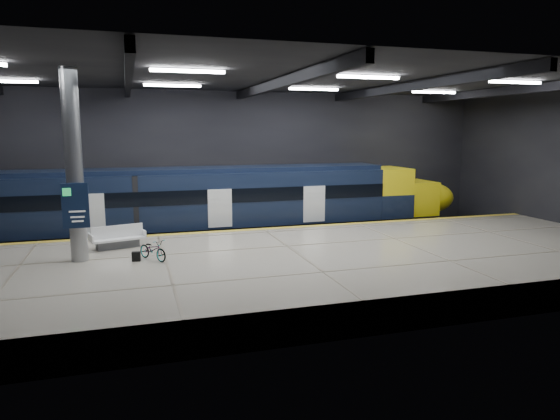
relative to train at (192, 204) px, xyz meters
name	(u,v)px	position (x,y,z in m)	size (l,w,h in m)	color
ground	(280,265)	(3.08, -5.50, -2.06)	(30.00, 30.00, 0.00)	black
room_shell	(280,133)	(3.08, -5.49, 3.66)	(30.10, 16.10, 8.05)	black
platform	(299,268)	(3.08, -8.00, -1.51)	(30.00, 11.00, 1.10)	#B5AB99
safety_strip	(264,229)	(3.08, -2.75, -0.95)	(30.00, 0.40, 0.01)	gold
rails	(250,238)	(3.08, 0.00, -1.98)	(30.00, 1.52, 0.16)	gray
train	(192,204)	(0.00, 0.00, 0.00)	(29.40, 2.84, 3.79)	black
bench	(118,240)	(-3.61, -4.83, -0.63)	(2.28, 1.40, 0.94)	#595B60
bicycle	(153,249)	(-2.34, -7.19, -0.57)	(0.52, 1.50, 0.79)	#99999E
pannier_bag	(136,256)	(-2.94, -7.19, -0.78)	(0.30, 0.18, 0.35)	black
info_column	(74,169)	(-4.92, -6.52, 2.40)	(0.90, 0.78, 6.90)	#9EA0A5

